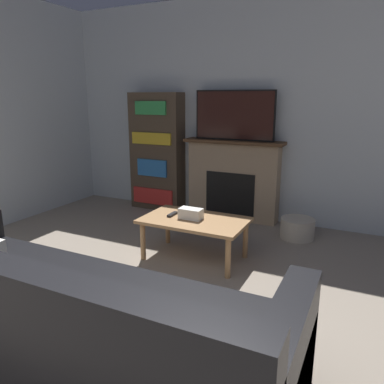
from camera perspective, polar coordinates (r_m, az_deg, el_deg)
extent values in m
cube|color=silver|center=(4.76, 8.41, 12.06)|extent=(5.99, 0.06, 2.70)
cube|color=tan|center=(4.78, 6.28, 1.63)|extent=(1.15, 0.22, 0.97)
cube|color=black|center=(4.70, 5.76, -0.28)|extent=(0.63, 0.01, 0.53)
cube|color=#4C331E|center=(4.67, 6.37, 7.62)|extent=(1.25, 0.28, 0.04)
cube|color=black|center=(4.65, 6.48, 11.53)|extent=(1.00, 0.03, 0.60)
cube|color=#331914|center=(4.63, 6.42, 11.52)|extent=(0.97, 0.01, 0.56)
cube|color=black|center=(2.37, -18.31, -19.76)|extent=(2.54, 0.98, 0.45)
cube|color=#A87A4C|center=(3.56, 0.39, -4.34)|extent=(0.99, 0.60, 0.03)
cylinder|color=#A87A4C|center=(3.63, -7.49, -7.43)|extent=(0.05, 0.05, 0.37)
cylinder|color=#A87A4C|center=(3.27, 5.50, -9.94)|extent=(0.05, 0.05, 0.37)
cylinder|color=#A87A4C|center=(4.01, -3.72, -5.20)|extent=(0.05, 0.05, 0.37)
cylinder|color=#A87A4C|center=(3.69, 8.15, -7.14)|extent=(0.05, 0.05, 0.37)
cube|color=white|center=(3.54, -0.19, -3.30)|extent=(0.22, 0.12, 0.10)
cube|color=black|center=(3.66, -3.01, -3.41)|extent=(0.04, 0.15, 0.02)
cube|color=#4C3D2D|center=(5.17, -5.32, 6.09)|extent=(0.74, 0.26, 1.58)
cube|color=red|center=(5.17, -6.01, -0.64)|extent=(0.61, 0.03, 0.21)
cube|color=#2D70B7|center=(5.08, -6.12, 3.67)|extent=(0.45, 0.03, 0.22)
cube|color=gold|center=(5.03, -6.24, 8.10)|extent=(0.59, 0.03, 0.15)
cube|color=green|center=(5.00, -6.37, 12.61)|extent=(0.46, 0.03, 0.17)
cylinder|color=#BCB29E|center=(4.32, 15.76, -5.35)|extent=(0.37, 0.37, 0.22)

